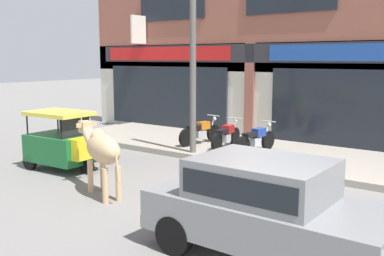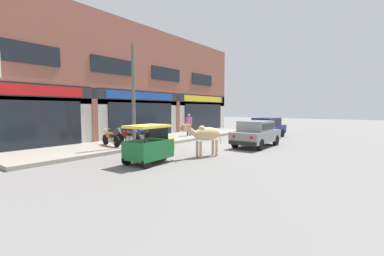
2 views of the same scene
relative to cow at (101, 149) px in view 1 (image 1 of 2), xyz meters
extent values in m
plane|color=slate|center=(3.09, 1.55, -1.01)|extent=(90.00, 90.00, 0.00)
cube|color=gray|center=(3.09, 5.63, -0.92)|extent=(19.00, 3.75, 0.17)
cube|color=beige|center=(3.09, 7.78, 0.69)|extent=(23.00, 0.55, 3.40)
cube|color=#28282D|center=(3.09, 7.46, 2.04)|extent=(22.08, 0.08, 0.64)
cube|color=black|center=(-4.58, 7.45, 0.34)|extent=(5.83, 0.10, 2.40)
cube|color=red|center=(-4.58, 7.43, 2.04)|extent=(6.13, 0.05, 0.52)
cube|color=#8E5142|center=(-0.74, 7.48, 0.69)|extent=(0.36, 0.12, 3.40)
cube|color=black|center=(3.09, 7.45, 0.34)|extent=(5.83, 0.10, 2.40)
cube|color=#1E479E|center=(3.09, 7.43, 2.04)|extent=(6.13, 0.05, 0.52)
cube|color=black|center=(-4.24, 7.47, 3.82)|extent=(3.13, 0.06, 1.00)
cube|color=silver|center=(-5.60, 7.05, 2.99)|extent=(0.08, 0.80, 1.10)
ellipsoid|color=tan|center=(0.09, -0.04, 0.01)|extent=(1.49, 0.99, 0.60)
sphere|color=tan|center=(-0.17, 0.06, 0.24)|extent=(0.32, 0.32, 0.32)
cylinder|color=tan|center=(-0.36, -0.01, -0.65)|extent=(0.12, 0.12, 0.72)
cylinder|color=tan|center=(-0.26, 0.25, -0.65)|extent=(0.12, 0.12, 0.72)
cylinder|color=tan|center=(0.45, -0.33, -0.65)|extent=(0.12, 0.12, 0.72)
cylinder|color=tan|center=(0.55, -0.06, -0.65)|extent=(0.12, 0.12, 0.72)
cylinder|color=tan|center=(-0.67, 0.26, 0.16)|extent=(0.52, 0.39, 0.43)
cube|color=tan|center=(-0.92, 0.35, 0.33)|extent=(0.41, 0.33, 0.26)
cube|color=#957A57|center=(-1.08, 0.42, 0.29)|extent=(0.19, 0.20, 0.14)
cone|color=beige|center=(-0.91, 0.24, 0.51)|extent=(0.13, 0.09, 0.19)
cone|color=beige|center=(-0.84, 0.43, 0.51)|extent=(0.13, 0.09, 0.19)
cube|color=tan|center=(-0.90, 0.17, 0.39)|extent=(0.09, 0.15, 0.10)
cube|color=tan|center=(-0.78, 0.47, 0.39)|extent=(0.09, 0.15, 0.10)
cylinder|color=tan|center=(0.78, -0.30, -0.21)|extent=(0.17, 0.10, 0.60)
cylinder|color=black|center=(5.35, 0.11, -0.71)|extent=(0.60, 0.18, 0.60)
cylinder|color=black|center=(3.05, 0.10, -0.71)|extent=(0.60, 0.18, 0.60)
cylinder|color=black|center=(3.05, -1.34, -0.71)|extent=(0.60, 0.18, 0.60)
cube|color=gray|center=(4.20, -0.61, -0.41)|extent=(3.51, 1.61, 0.60)
cube|color=gray|center=(4.10, -0.61, 0.17)|extent=(1.90, 1.45, 0.56)
cube|color=black|center=(4.10, -0.61, 0.17)|extent=(1.75, 1.47, 0.35)
cube|color=black|center=(2.47, -0.62, -0.63)|extent=(0.13, 1.52, 0.20)
cube|color=red|center=(2.44, -0.12, -0.31)|extent=(0.03, 0.16, 0.14)
cube|color=red|center=(2.45, -1.11, -0.31)|extent=(0.03, 0.16, 0.14)
cylinder|color=black|center=(-1.67, 0.96, -0.79)|extent=(0.45, 0.14, 0.44)
cylinder|color=black|center=(-3.24, 1.39, -0.79)|extent=(0.45, 0.14, 0.44)
cylinder|color=black|center=(-3.18, 0.36, -0.79)|extent=(0.45, 0.14, 0.44)
cube|color=#19602D|center=(-2.57, 0.91, -0.44)|extent=(1.77, 1.26, 0.70)
cube|color=yellow|center=(-1.67, 0.96, -0.34)|extent=(0.41, 0.89, 0.52)
cylinder|color=black|center=(-2.02, 1.44, 0.19)|extent=(0.04, 0.04, 0.55)
cylinder|color=black|center=(-1.97, 0.45, 0.19)|extent=(0.04, 0.04, 0.55)
cylinder|color=black|center=(-3.30, 1.36, 0.19)|extent=(0.04, 0.04, 0.55)
cylinder|color=black|center=(-3.25, 0.38, 0.19)|extent=(0.04, 0.04, 0.55)
cube|color=#DBCC42|center=(-2.62, 0.91, 0.46)|extent=(1.67, 1.19, 0.10)
cube|color=black|center=(-1.99, 0.94, 0.18)|extent=(0.08, 0.93, 0.50)
cylinder|color=black|center=(-1.14, 5.85, -0.56)|extent=(0.18, 0.57, 0.56)
cylinder|color=black|center=(-1.32, 4.62, -0.56)|extent=(0.18, 0.57, 0.56)
cube|color=#B2B5BA|center=(-1.23, 5.21, -0.52)|extent=(0.24, 0.35, 0.24)
cube|color=orange|center=(-1.21, 5.37, -0.26)|extent=(0.30, 0.43, 0.24)
cube|color=black|center=(-1.27, 4.98, -0.28)|extent=(0.29, 0.55, 0.12)
cylinder|color=#B2B5BA|center=(-1.15, 5.79, -0.26)|extent=(0.08, 0.27, 0.59)
cylinder|color=#B2B5BA|center=(-1.14, 5.83, 0.02)|extent=(0.52, 0.11, 0.03)
sphere|color=silver|center=(-1.13, 5.89, -0.10)|extent=(0.12, 0.12, 0.12)
cylinder|color=#B2B5BA|center=(-1.39, 4.87, -0.60)|extent=(0.13, 0.48, 0.06)
cylinder|color=black|center=(-0.25, 5.74, -0.56)|extent=(0.17, 0.57, 0.56)
cylinder|color=black|center=(-0.10, 4.50, -0.56)|extent=(0.17, 0.57, 0.56)
cube|color=#B2B5BA|center=(-0.17, 5.10, -0.52)|extent=(0.24, 0.34, 0.24)
cube|color=red|center=(-0.19, 5.26, -0.26)|extent=(0.29, 0.43, 0.24)
cube|color=black|center=(-0.14, 4.86, -0.28)|extent=(0.28, 0.54, 0.12)
cylinder|color=#B2B5BA|center=(-0.24, 5.68, -0.26)|extent=(0.07, 0.27, 0.59)
cylinder|color=#B2B5BA|center=(-0.25, 5.72, 0.02)|extent=(0.52, 0.09, 0.03)
sphere|color=silver|center=(-0.26, 5.78, -0.10)|extent=(0.12, 0.12, 0.12)
cylinder|color=#B2B5BA|center=(-0.24, 4.73, -0.60)|extent=(0.12, 0.48, 0.06)
cylinder|color=black|center=(0.92, 5.73, -0.56)|extent=(0.16, 0.57, 0.56)
cylinder|color=black|center=(0.78, 4.49, -0.56)|extent=(0.16, 0.57, 0.56)
cube|color=#B2B5BA|center=(0.84, 5.09, -0.52)|extent=(0.23, 0.34, 0.24)
cube|color=navy|center=(0.86, 5.25, -0.26)|extent=(0.28, 0.42, 0.24)
cube|color=black|center=(0.82, 4.85, -0.28)|extent=(0.28, 0.54, 0.12)
cylinder|color=#B2B5BA|center=(0.91, 5.67, -0.26)|extent=(0.07, 0.27, 0.59)
cylinder|color=#B2B5BA|center=(0.91, 5.71, 0.02)|extent=(0.52, 0.09, 0.03)
sphere|color=silver|center=(0.92, 5.77, -0.10)|extent=(0.12, 0.12, 0.12)
cylinder|color=#B2B5BA|center=(0.70, 4.75, -0.60)|extent=(0.11, 0.48, 0.06)
cylinder|color=#595651|center=(-0.64, 4.05, 1.79)|extent=(0.18, 0.18, 5.26)
camera|label=1|loc=(7.06, -6.22, 1.88)|focal=42.00mm
camera|label=2|loc=(-9.41, -6.42, 1.15)|focal=24.00mm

